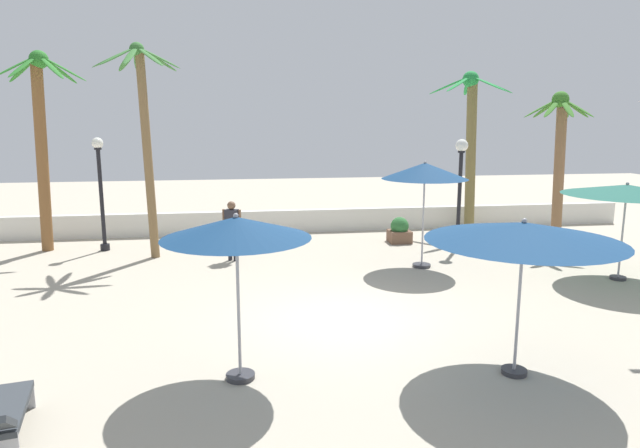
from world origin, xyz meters
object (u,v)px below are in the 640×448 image
object	(u,v)px
palm_tree_2	(144,124)
lamp_post_0	(101,185)
palm_tree_0	(471,135)
lamp_post_1	(460,180)
palm_tree_3	(559,151)
guest_0	(232,225)
patio_umbrella_1	(524,232)
patio_umbrella_2	(236,229)
patio_umbrella_0	(425,172)
palm_tree_1	(41,130)
patio_umbrella_3	(627,190)
planter	(400,231)

from	to	relation	value
palm_tree_2	lamp_post_0	world-z (taller)	palm_tree_2
palm_tree_0	lamp_post_1	bearing A→B (deg)	-118.21
palm_tree_3	guest_0	xyz separation A→B (m)	(-10.24, -0.45, -1.97)
palm_tree_0	lamp_post_1	distance (m)	3.46
patio_umbrella_1	palm_tree_2	size ratio (longest dim) A/B	0.49
patio_umbrella_2	patio_umbrella_0	bearing A→B (deg)	50.22
patio_umbrella_1	palm_tree_3	bearing A→B (deg)	55.70
guest_0	patio_umbrella_2	bearing A→B (deg)	-88.89
patio_umbrella_0	patio_umbrella_2	world-z (taller)	patio_umbrella_0
patio_umbrella_1	palm_tree_2	world-z (taller)	palm_tree_2
palm_tree_1	palm_tree_2	xyz separation A→B (m)	(3.21, -1.41, 0.20)
lamp_post_0	guest_0	distance (m)	4.47
patio_umbrella_3	planter	xyz separation A→B (m)	(-4.24, 5.04, -1.90)
palm_tree_0	lamp_post_1	world-z (taller)	palm_tree_0
patio_umbrella_1	patio_umbrella_2	bearing A→B (deg)	173.58
palm_tree_2	patio_umbrella_2	bearing A→B (deg)	-73.01
patio_umbrella_0	patio_umbrella_1	bearing A→B (deg)	-96.09
patio_umbrella_2	lamp_post_1	xyz separation A→B (m)	(6.83, 7.93, -0.20)
patio_umbrella_1	lamp_post_0	size ratio (longest dim) A/B	0.86
guest_0	patio_umbrella_3	bearing A→B (deg)	-19.54
patio_umbrella_0	lamp_post_0	bearing A→B (deg)	159.65
patio_umbrella_0	palm_tree_3	size ratio (longest dim) A/B	0.60
patio_umbrella_0	palm_tree_3	distance (m)	5.46
patio_umbrella_1	palm_tree_0	world-z (taller)	palm_tree_0
lamp_post_0	guest_0	bearing A→B (deg)	-25.32
patio_umbrella_2	palm_tree_0	xyz separation A→B (m)	(8.35, 10.77, 1.08)
lamp_post_1	planter	distance (m)	2.64
patio_umbrella_3	lamp_post_0	bearing A→B (deg)	158.74
palm_tree_1	patio_umbrella_0	bearing A→B (deg)	-18.71
guest_0	palm_tree_1	bearing A→B (deg)	159.12
patio_umbrella_2	palm_tree_1	size ratio (longest dim) A/B	0.44
palm_tree_2	lamp_post_0	distance (m)	2.67
guest_0	planter	distance (m)	5.72
patio_umbrella_1	palm_tree_1	distance (m)	14.34
palm_tree_2	palm_tree_3	distance (m)	12.64
patio_umbrella_2	patio_umbrella_3	world-z (taller)	patio_umbrella_2
patio_umbrella_1	patio_umbrella_3	bearing A→B (deg)	41.17
patio_umbrella_1	palm_tree_2	bearing A→B (deg)	128.05
palm_tree_2	lamp_post_0	size ratio (longest dim) A/B	1.75
patio_umbrella_1	lamp_post_0	xyz separation A→B (m)	(-8.41, 9.88, -0.25)
patio_umbrella_1	patio_umbrella_3	size ratio (longest dim) A/B	0.98
palm_tree_3	palm_tree_0	bearing A→B (deg)	122.04
lamp_post_1	patio_umbrella_2	bearing A→B (deg)	-130.72
patio_umbrella_3	lamp_post_0	world-z (taller)	lamp_post_0
palm_tree_1	lamp_post_0	xyz separation A→B (m)	(1.64, -0.26, -1.64)
patio_umbrella_3	lamp_post_0	size ratio (longest dim) A/B	0.87
palm_tree_0	lamp_post_0	distance (m)	12.59
palm_tree_0	palm_tree_3	distance (m)	3.31
patio_umbrella_2	lamp_post_0	xyz separation A→B (m)	(-4.09, 9.39, -0.34)
palm_tree_1	planter	size ratio (longest dim) A/B	7.07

